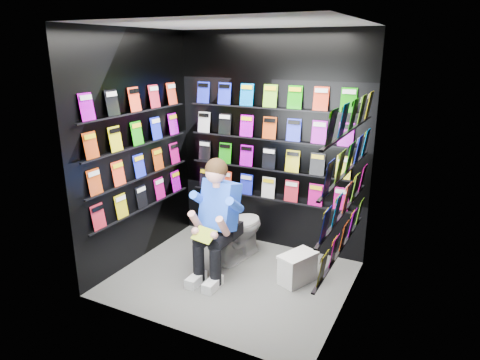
% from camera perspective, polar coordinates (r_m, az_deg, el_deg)
% --- Properties ---
extents(floor, '(2.40, 2.40, 0.00)m').
position_cam_1_polar(floor, '(4.76, -1.12, -12.96)').
color(floor, '#585856').
rests_on(floor, ground).
extents(ceiling, '(2.40, 2.40, 0.00)m').
position_cam_1_polar(ceiling, '(4.12, -1.35, 20.13)').
color(ceiling, white).
rests_on(ceiling, floor).
extents(wall_back, '(2.40, 0.04, 2.60)m').
position_cam_1_polar(wall_back, '(5.13, 4.05, 4.91)').
color(wall_back, black).
rests_on(wall_back, floor).
extents(wall_front, '(2.40, 0.04, 2.60)m').
position_cam_1_polar(wall_front, '(3.44, -9.08, -1.49)').
color(wall_front, black).
rests_on(wall_front, floor).
extents(wall_left, '(0.04, 2.00, 2.60)m').
position_cam_1_polar(wall_left, '(4.92, -13.69, 3.91)').
color(wall_left, black).
rests_on(wall_left, floor).
extents(wall_right, '(0.04, 2.00, 2.60)m').
position_cam_1_polar(wall_right, '(3.86, 14.71, 0.21)').
color(wall_right, black).
rests_on(wall_right, floor).
extents(comics_back, '(2.10, 0.06, 1.37)m').
position_cam_1_polar(comics_back, '(5.11, 3.92, 4.90)').
color(comics_back, red).
rests_on(comics_back, wall_back).
extents(comics_left, '(0.06, 1.70, 1.37)m').
position_cam_1_polar(comics_left, '(4.90, -13.42, 3.94)').
color(comics_left, red).
rests_on(comics_left, wall_left).
extents(comics_right, '(0.06, 1.70, 1.37)m').
position_cam_1_polar(comics_right, '(3.86, 14.28, 0.34)').
color(comics_right, red).
rests_on(comics_right, wall_right).
extents(toilet, '(0.55, 0.82, 0.73)m').
position_cam_1_polar(toilet, '(5.04, -0.40, -6.45)').
color(toilet, white).
rests_on(toilet, floor).
extents(longbox, '(0.35, 0.45, 0.30)m').
position_cam_1_polar(longbox, '(4.66, 7.67, -11.70)').
color(longbox, white).
rests_on(longbox, floor).
extents(longbox_lid, '(0.38, 0.47, 0.03)m').
position_cam_1_polar(longbox_lid, '(4.59, 7.75, -9.92)').
color(longbox_lid, white).
rests_on(longbox_lid, longbox).
extents(reader, '(0.67, 0.86, 1.43)m').
position_cam_1_polar(reader, '(4.58, -2.60, -3.44)').
color(reader, blue).
rests_on(reader, toilet).
extents(held_comic, '(0.27, 0.19, 0.10)m').
position_cam_1_polar(held_comic, '(4.37, -4.83, -7.30)').
color(held_comic, green).
rests_on(held_comic, reader).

